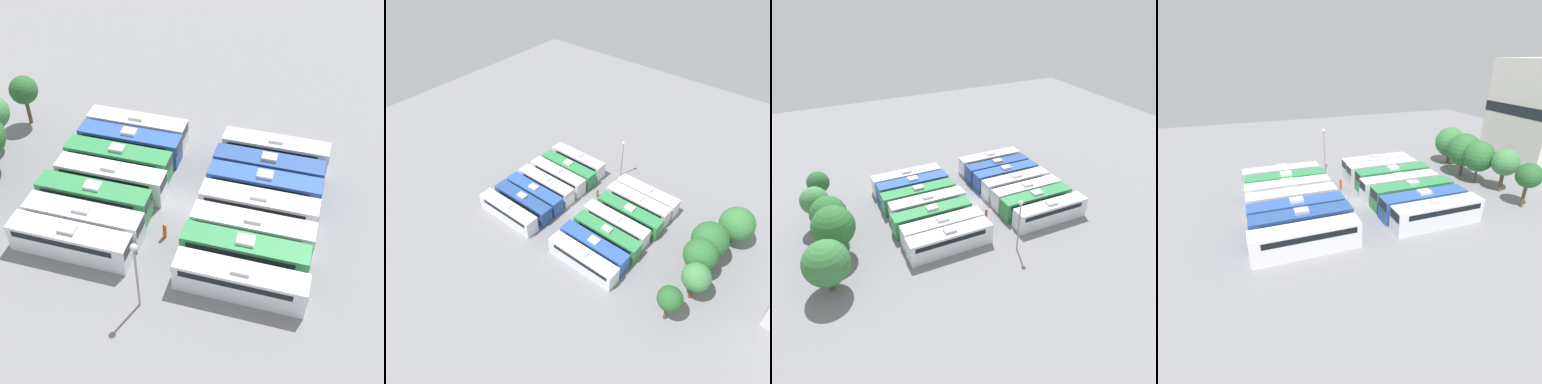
# 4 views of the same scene
# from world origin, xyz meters

# --- Properties ---
(ground_plane) EXTENTS (121.40, 121.40, 0.00)m
(ground_plane) POSITION_xyz_m (0.00, 0.00, 0.00)
(ground_plane) COLOR gray
(bus_0) EXTENTS (2.49, 11.64, 3.45)m
(bus_0) POSITION_xyz_m (-9.36, -7.95, 1.70)
(bus_0) COLOR silver
(bus_0) RESTS_ON ground_plane
(bus_1) EXTENTS (2.49, 11.64, 3.45)m
(bus_1) POSITION_xyz_m (-6.07, -7.67, 1.70)
(bus_1) COLOR #338C4C
(bus_1) RESTS_ON ground_plane
(bus_2) EXTENTS (2.49, 11.64, 3.45)m
(bus_2) POSITION_xyz_m (-3.19, -7.82, 1.70)
(bus_2) COLOR white
(bus_2) RESTS_ON ground_plane
(bus_3) EXTENTS (2.49, 11.64, 3.45)m
(bus_3) POSITION_xyz_m (0.05, -7.80, 1.70)
(bus_3) COLOR silver
(bus_3) RESTS_ON ground_plane
(bus_4) EXTENTS (2.49, 11.64, 3.45)m
(bus_4) POSITION_xyz_m (3.16, -7.76, 1.70)
(bus_4) COLOR #2D56A8
(bus_4) RESTS_ON ground_plane
(bus_5) EXTENTS (2.49, 11.64, 3.45)m
(bus_5) POSITION_xyz_m (6.03, -7.72, 1.70)
(bus_5) COLOR #284C93
(bus_5) RESTS_ON ground_plane
(bus_6) EXTENTS (2.49, 11.64, 3.45)m
(bus_6) POSITION_xyz_m (9.28, -7.94, 1.70)
(bus_6) COLOR silver
(bus_6) RESTS_ON ground_plane
(bus_7) EXTENTS (2.49, 11.64, 3.45)m
(bus_7) POSITION_xyz_m (-9.11, 8.08, 1.70)
(bus_7) COLOR silver
(bus_7) RESTS_ON ground_plane
(bus_8) EXTENTS (2.49, 11.64, 3.45)m
(bus_8) POSITION_xyz_m (-6.30, 7.95, 1.70)
(bus_8) COLOR silver
(bus_8) RESTS_ON ground_plane
(bus_9) EXTENTS (2.49, 11.64, 3.45)m
(bus_9) POSITION_xyz_m (-3.12, 8.27, 1.70)
(bus_9) COLOR #338C4C
(bus_9) RESTS_ON ground_plane
(bus_10) EXTENTS (2.49, 11.64, 3.45)m
(bus_10) POSITION_xyz_m (0.06, 7.76, 1.70)
(bus_10) COLOR silver
(bus_10) RESTS_ON ground_plane
(bus_11) EXTENTS (2.49, 11.64, 3.45)m
(bus_11) POSITION_xyz_m (3.11, 8.14, 1.70)
(bus_11) COLOR #338C4C
(bus_11) RESTS_ON ground_plane
(bus_12) EXTENTS (2.49, 11.64, 3.45)m
(bus_12) POSITION_xyz_m (6.23, 7.98, 1.70)
(bus_12) COLOR #2D56A8
(bus_12) RESTS_ON ground_plane
(bus_13) EXTENTS (2.49, 11.64, 3.45)m
(bus_13) POSITION_xyz_m (9.16, 8.15, 1.70)
(bus_13) COLOR silver
(bus_13) RESTS_ON ground_plane
(worker_person) EXTENTS (0.36, 0.36, 1.83)m
(worker_person) POSITION_xyz_m (-4.84, 0.30, 0.85)
(worker_person) COLOR #CC4C19
(worker_person) RESTS_ON ground_plane
(light_pole) EXTENTS (0.60, 0.60, 7.74)m
(light_pole) POSITION_xyz_m (-12.91, -0.05, 5.26)
(light_pole) COLOR gray
(light_pole) RESTS_ON ground_plane
(tree_0) EXTENTS (5.41, 5.41, 6.81)m
(tree_0) POSITION_xyz_m (-9.86, 23.49, 4.09)
(tree_0) COLOR brown
(tree_0) RESTS_ON ground_plane
(tree_1) EXTENTS (5.50, 5.50, 7.26)m
(tree_1) POSITION_xyz_m (-3.71, 21.72, 4.50)
(tree_1) COLOR brown
(tree_1) RESTS_ON ground_plane
(tree_2) EXTENTS (4.87, 4.87, 6.88)m
(tree_2) POSITION_xyz_m (-0.32, 21.86, 4.43)
(tree_2) COLOR brown
(tree_2) RESTS_ON ground_plane
(tree_3) EXTENTS (3.97, 3.97, 6.59)m
(tree_3) POSITION_xyz_m (3.69, 23.15, 4.55)
(tree_3) COLOR brown
(tree_3) RESTS_ON ground_plane
(tree_4) EXTENTS (3.37, 3.37, 6.30)m
(tree_4) POSITION_xyz_m (8.85, 22.04, 4.56)
(tree_4) COLOR brown
(tree_4) RESTS_ON ground_plane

